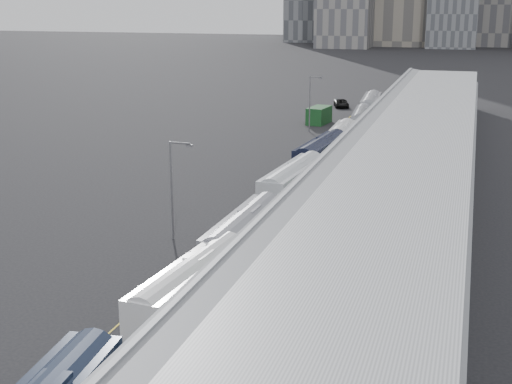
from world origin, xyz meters
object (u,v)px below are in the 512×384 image
at_px(bus_7, 362,122).
at_px(street_lamp_near, 174,183).
at_px(bus_6, 341,141).
at_px(street_lamp_far, 311,100).
at_px(bus_5, 321,157).
at_px(shipping_container, 319,115).
at_px(bus_8, 371,108).
at_px(bus_4, 293,186).
at_px(bus_2, 191,293).
at_px(suv, 341,103).
at_px(bus_3, 244,239).

distance_m(bus_7, street_lamp_near, 56.28).
distance_m(bus_6, street_lamp_far, 15.31).
distance_m(bus_5, shipping_container, 33.39).
bearing_deg(street_lamp_near, bus_7, 82.64).
relative_size(bus_5, bus_8, 0.99).
bearing_deg(bus_6, bus_8, 88.74).
height_order(bus_8, shipping_container, bus_8).
relative_size(bus_6, shipping_container, 2.26).
bearing_deg(street_lamp_near, bus_4, 63.70).
bearing_deg(shipping_container, bus_6, -62.81).
height_order(bus_4, bus_8, bus_8).
bearing_deg(bus_6, bus_2, -91.47).
relative_size(bus_4, suv, 2.54).
bearing_deg(suv, street_lamp_far, -105.90).
distance_m(bus_3, street_lamp_far, 56.21).
xyz_separation_m(street_lamp_near, suv, (-0.33, 79.57, -4.15)).
bearing_deg(street_lamp_near, street_lamp_far, 90.23).
xyz_separation_m(street_lamp_near, street_lamp_far, (-0.21, 52.79, 0.04)).
xyz_separation_m(bus_2, bus_5, (-0.35, 41.73, 0.09)).
bearing_deg(suv, bus_6, -95.92).
height_order(bus_8, suv, bus_8).
relative_size(bus_2, bus_5, 0.94).
relative_size(bus_6, suv, 2.28).
bearing_deg(street_lamp_near, shipping_container, 90.53).
xyz_separation_m(bus_6, street_lamp_far, (-7.09, 13.13, 3.44)).
height_order(bus_4, shipping_container, bus_4).
relative_size(bus_7, suv, 2.28).
bearing_deg(street_lamp_near, bus_5, 76.58).
xyz_separation_m(bus_2, bus_7, (0.18, 69.46, -0.08)).
height_order(bus_5, shipping_container, bus_5).
relative_size(bus_5, shipping_container, 2.52).
bearing_deg(bus_3, bus_8, 91.37).
xyz_separation_m(shipping_container, suv, (0.23, 19.00, -0.62)).
distance_m(bus_2, street_lamp_far, 67.02).
relative_size(bus_8, street_lamp_far, 1.62).
xyz_separation_m(bus_7, bus_8, (-0.52, 13.16, 0.19)).
bearing_deg(bus_4, shipping_container, 103.42).
height_order(bus_7, suv, bus_7).
bearing_deg(bus_4, bus_7, 93.93).
height_order(bus_7, bus_8, bus_8).
height_order(bus_8, street_lamp_far, street_lamp_far).
bearing_deg(bus_5, bus_4, -84.11).
height_order(bus_6, street_lamp_far, street_lamp_far).
bearing_deg(bus_7, shipping_container, 143.33).
xyz_separation_m(bus_4, street_lamp_near, (-6.81, -13.78, 3.23)).
xyz_separation_m(bus_6, bus_8, (-0.19, 29.21, 0.18)).
xyz_separation_m(bus_3, bus_4, (-0.24, 16.63, 0.08)).
xyz_separation_m(bus_2, suv, (-7.36, 93.32, -0.82)).
height_order(shipping_container, suv, shipping_container).
relative_size(bus_2, bus_7, 1.05).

